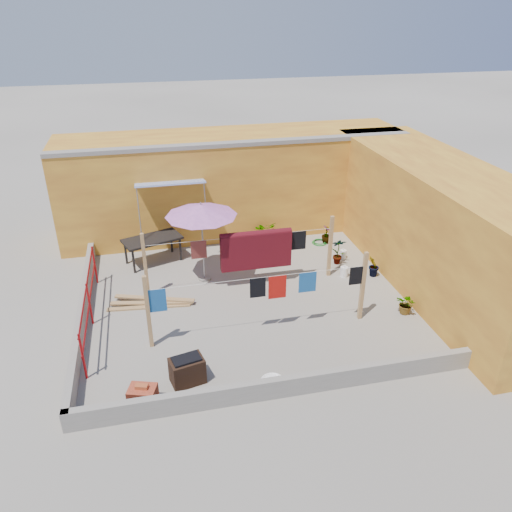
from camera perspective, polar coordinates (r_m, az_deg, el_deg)
name	(u,v)px	position (r m, az deg, el deg)	size (l,w,h in m)	color
ground	(248,300)	(12.99, -0.96, -5.07)	(80.00, 80.00, 0.00)	#9E998E
wall_back	(233,182)	(16.57, -2.69, 8.42)	(11.00, 3.27, 3.21)	gold
wall_right	(439,226)	(14.11, 20.15, 3.25)	(2.40, 9.00, 3.20)	gold
parapet_front	(285,386)	(10.08, 3.37, -14.64)	(8.30, 0.16, 0.44)	gray
parapet_left	(82,312)	(12.82, -19.22, -6.10)	(0.16, 7.30, 0.44)	gray
red_railing	(89,298)	(12.36, -18.59, -4.57)	(0.05, 4.20, 1.10)	#9F0F14
clothesline_rig	(256,255)	(13.05, -0.05, 0.16)	(5.09, 2.35, 1.80)	tan
patio_umbrella	(201,211)	(13.11, -6.30, 5.17)	(2.31, 2.31, 2.29)	gray
outdoor_table	(152,241)	(14.84, -11.78, 1.75)	(1.83, 1.33, 0.77)	black
brick_stack	(143,396)	(10.14, -12.81, -15.29)	(0.61, 0.52, 0.46)	#AE4028
lumber_pile	(152,303)	(13.03, -11.84, -5.25)	(2.21, 0.82, 0.14)	tan
brazier	(187,370)	(10.40, -7.86, -12.79)	(0.75, 0.58, 0.60)	black
white_basin	(273,382)	(10.43, 1.91, -14.14)	(0.49, 0.49, 0.09)	white
water_jug_a	(344,272)	(14.21, 10.03, -1.78)	(0.22, 0.22, 0.34)	white
water_jug_b	(343,254)	(15.21, 9.93, 0.21)	(0.19, 0.19, 0.31)	white
green_hose	(319,242)	(16.10, 7.26, 1.58)	(0.48, 0.48, 0.07)	#1A7825
plant_back_a	(264,233)	(15.79, 0.92, 2.66)	(0.68, 0.59, 0.75)	#26601B
plant_back_b	(327,234)	(16.06, 8.09, 2.47)	(0.33, 0.33, 0.59)	#26601B
plant_right_a	(338,251)	(14.76, 9.38, 0.59)	(0.44, 0.30, 0.83)	#26601B
plant_right_b	(374,266)	(14.30, 13.31, -1.15)	(0.35, 0.29, 0.64)	#26601B
plant_right_c	(407,304)	(12.88, 16.83, -5.29)	(0.48, 0.41, 0.53)	#26601B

